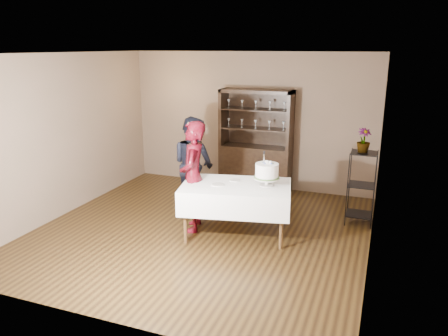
% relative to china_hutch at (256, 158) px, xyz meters
% --- Properties ---
extents(floor, '(5.00, 5.00, 0.00)m').
position_rel_china_hutch_xyz_m(floor, '(-0.20, -2.25, -0.66)').
color(floor, black).
rests_on(floor, ground).
extents(ceiling, '(5.00, 5.00, 0.00)m').
position_rel_china_hutch_xyz_m(ceiling, '(-0.20, -2.25, 2.04)').
color(ceiling, silver).
rests_on(ceiling, back_wall).
extents(back_wall, '(5.00, 0.02, 2.70)m').
position_rel_china_hutch_xyz_m(back_wall, '(-0.20, 0.25, 0.69)').
color(back_wall, brown).
rests_on(back_wall, floor).
extents(wall_left, '(0.02, 5.00, 2.70)m').
position_rel_china_hutch_xyz_m(wall_left, '(-2.70, -2.25, 0.69)').
color(wall_left, brown).
rests_on(wall_left, floor).
extents(wall_right, '(0.02, 5.00, 2.70)m').
position_rel_china_hutch_xyz_m(wall_right, '(2.30, -2.25, 0.69)').
color(wall_right, brown).
rests_on(wall_right, floor).
extents(china_hutch, '(1.40, 0.48, 2.00)m').
position_rel_china_hutch_xyz_m(china_hutch, '(0.00, 0.00, 0.00)').
color(china_hutch, black).
rests_on(china_hutch, floor).
extents(plant_etagere, '(0.42, 0.42, 1.20)m').
position_rel_china_hutch_xyz_m(plant_etagere, '(2.08, -1.05, -0.01)').
color(plant_etagere, black).
rests_on(plant_etagere, floor).
extents(cake_table, '(1.78, 1.30, 0.81)m').
position_rel_china_hutch_xyz_m(cake_table, '(0.35, -2.21, -0.05)').
color(cake_table, white).
rests_on(cake_table, floor).
extents(woman, '(0.58, 0.72, 1.72)m').
position_rel_china_hutch_xyz_m(woman, '(-0.35, -2.22, 0.20)').
color(woman, '#320407').
rests_on(woman, floor).
extents(man, '(1.00, 0.91, 1.65)m').
position_rel_china_hutch_xyz_m(man, '(-0.71, -1.40, 0.16)').
color(man, black).
rests_on(man, floor).
extents(cake, '(0.42, 0.42, 0.53)m').
position_rel_china_hutch_xyz_m(cake, '(0.78, -2.08, 0.35)').
color(cake, beige).
rests_on(cake, cake_table).
extents(plate_near, '(0.21, 0.21, 0.01)m').
position_rel_china_hutch_xyz_m(plate_near, '(0.11, -2.32, 0.15)').
color(plate_near, beige).
rests_on(plate_near, cake_table).
extents(plate_far, '(0.17, 0.17, 0.01)m').
position_rel_china_hutch_xyz_m(plate_far, '(0.26, -2.02, 0.15)').
color(plate_far, beige).
rests_on(plate_far, cake_table).
extents(potted_plant, '(0.29, 0.29, 0.38)m').
position_rel_china_hutch_xyz_m(potted_plant, '(2.05, -1.05, 0.71)').
color(potted_plant, '#426831').
rests_on(potted_plant, plant_etagere).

